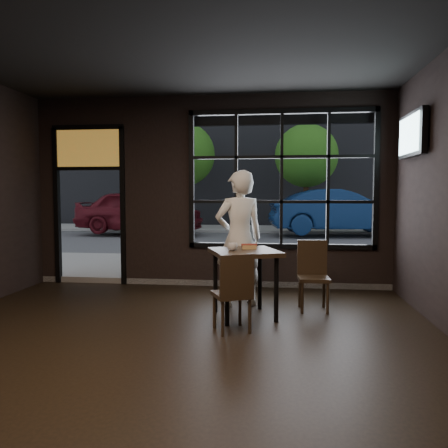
# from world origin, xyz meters

# --- Properties ---
(floor) EXTENTS (6.00, 7.00, 0.02)m
(floor) POSITION_xyz_m (0.00, 0.00, -0.01)
(floor) COLOR black
(floor) RESTS_ON ground
(ceiling) EXTENTS (6.00, 7.00, 0.02)m
(ceiling) POSITION_xyz_m (0.00, 0.00, 3.21)
(ceiling) COLOR black
(ceiling) RESTS_ON ground
(window_frame) EXTENTS (3.06, 0.12, 2.28)m
(window_frame) POSITION_xyz_m (1.20, 3.50, 1.80)
(window_frame) COLOR black
(window_frame) RESTS_ON ground
(stained_transom) EXTENTS (1.20, 0.06, 0.70)m
(stained_transom) POSITION_xyz_m (-2.10, 3.50, 2.35)
(stained_transom) COLOR orange
(stained_transom) RESTS_ON ground
(street_asphalt) EXTENTS (60.00, 41.00, 0.04)m
(street_asphalt) POSITION_xyz_m (0.00, 24.00, -0.02)
(street_asphalt) COLOR #545456
(street_asphalt) RESTS_ON ground
(building_across) EXTENTS (28.00, 12.00, 15.00)m
(building_across) POSITION_xyz_m (0.00, 23.00, 7.50)
(building_across) COLOR #5B5956
(building_across) RESTS_ON ground
(cafe_table) EXTENTS (1.03, 1.03, 0.86)m
(cafe_table) POSITION_xyz_m (0.72, 1.71, 0.43)
(cafe_table) COLOR black
(cafe_table) RESTS_ON floor
(chair_near) EXTENTS (0.52, 0.52, 0.90)m
(chair_near) POSITION_xyz_m (0.61, 1.12, 0.45)
(chair_near) COLOR black
(chair_near) RESTS_ON floor
(chair_window) EXTENTS (0.42, 0.42, 0.93)m
(chair_window) POSITION_xyz_m (1.62, 2.12, 0.47)
(chair_window) COLOR black
(chair_window) RESTS_ON floor
(man) EXTENTS (0.81, 0.69, 1.89)m
(man) POSITION_xyz_m (0.60, 2.28, 0.94)
(man) COLOR silver
(man) RESTS_ON floor
(hotdog) EXTENTS (0.21, 0.12, 0.06)m
(hotdog) POSITION_xyz_m (0.77, 1.81, 0.89)
(hotdog) COLOR tan
(hotdog) RESTS_ON cafe_table
(cup) EXTENTS (0.14, 0.14, 0.10)m
(cup) POSITION_xyz_m (0.57, 1.64, 0.91)
(cup) COLOR silver
(cup) RESTS_ON cafe_table
(tv) EXTENTS (0.11, 1.01, 0.59)m
(tv) POSITION_xyz_m (2.93, 2.45, 2.36)
(tv) COLOR black
(tv) RESTS_ON wall_right
(navy_car) EXTENTS (5.12, 2.35, 1.63)m
(navy_car) POSITION_xyz_m (3.39, 12.56, 0.91)
(navy_car) COLOR #0D2550
(navy_car) RESTS_ON street_asphalt
(maroon_car) EXTENTS (4.82, 2.16, 1.61)m
(maroon_car) POSITION_xyz_m (-3.95, 12.14, 0.90)
(maroon_car) COLOR #5D1119
(maroon_car) RESTS_ON street_asphalt
(tree_left) EXTENTS (2.67, 2.67, 4.55)m
(tree_left) POSITION_xyz_m (-2.77, 14.54, 3.21)
(tree_left) COLOR #332114
(tree_left) RESTS_ON street_asphalt
(tree_right) EXTENTS (2.58, 2.58, 4.40)m
(tree_right) POSITION_xyz_m (2.35, 14.50, 3.10)
(tree_right) COLOR #332114
(tree_right) RESTS_ON street_asphalt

